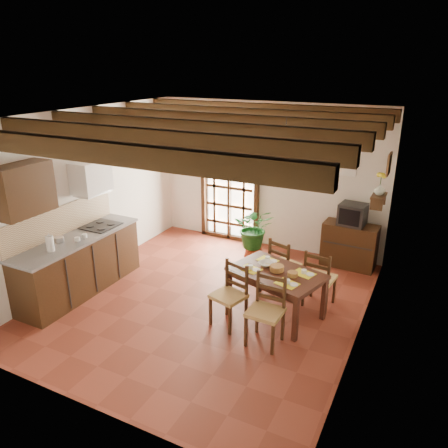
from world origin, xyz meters
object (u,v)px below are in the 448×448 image
Objects in this scene: potted_plant at (254,228)px; pendant_lamp at (284,174)px; dining_table at (276,277)px; chair_far_left at (284,275)px; chair_far_right at (319,288)px; crt_tv at (353,214)px; chair_near_left at (229,306)px; sideboard at (349,245)px; kitchen_counter at (80,263)px; chair_near_right at (265,323)px.

pendant_lamp is at bearing -56.69° from potted_plant.
pendant_lamp is at bearing 106.26° from dining_table.
potted_plant reaches higher than chair_far_left.
chair_far_right is (0.61, -0.18, 0.00)m from chair_far_left.
pendant_lamp is at bearing -101.26° from crt_tv.
sideboard is (1.10, 2.64, 0.11)m from chair_near_left.
kitchen_counter is 1.55× the size of dining_table.
crt_tv is (0.49, 2.81, 0.69)m from chair_near_right.
chair_near_right is at bearing 118.42° from chair_far_left.
crt_tv is at bearing 73.04° from pendant_lamp.
chair_far_left is at bearing -10.23° from chair_far_right.
sideboard is 2.68m from pendant_lamp.
chair_far_left is at bearing -47.00° from potted_plant.
chair_near_left is 0.97× the size of chair_near_right.
sideboard is at bearing -99.10° from chair_far_left.
crt_tv is (1.10, 2.63, 0.70)m from chair_near_left.
potted_plant is 2.46m from pendant_lamp.
potted_plant is (-1.68, -0.37, -0.42)m from crt_tv.
potted_plant is at bearing 123.31° from pendant_lamp.
kitchen_counter is 4.63m from crt_tv.
sideboard is 1.73m from potted_plant.
sideboard is (0.49, 2.81, 0.10)m from chair_near_right.
kitchen_counter reaches higher than chair_near_right.
chair_near_right reaches higher than chair_far_right.
chair_near_left is 2.35m from potted_plant.
chair_far_right is (0.49, 0.53, -0.32)m from dining_table.
potted_plant is (1.96, 2.44, 0.10)m from kitchen_counter.
chair_near_right is 1.96m from pendant_lamp.
crt_tv reaches higher than sideboard.
chair_near_left is 1.30m from chair_far_left.
potted_plant is (-0.94, 1.01, 0.29)m from chair_far_left.
dining_table is 0.78m from chair_near_right.
dining_table is at bearing -100.50° from crt_tv.
chair_near_right is 1.00× the size of sideboard.
kitchen_counter is 3.15m from chair_near_right.
potted_plant reaches higher than sideboard.
chair_far_right is 1.91m from pendant_lamp.
kitchen_counter reaches higher than crt_tv.
pendant_lamp is (-0.00, 0.10, 1.48)m from dining_table.
crt_tv is at bearing 12.60° from potted_plant.
kitchen_counter is 3.24m from chair_far_left.
pendant_lamp reaches higher than chair_far_left.
potted_plant reaches higher than crt_tv.
sideboard is at bearing 90.11° from dining_table.
potted_plant is at bearing -161.70° from crt_tv.
chair_near_left is 1.96m from pendant_lamp.
sideboard is at bearing -88.35° from chair_far_right.
chair_far_left is at bearing 101.45° from pendant_lamp.
kitchen_counter is 4.74× the size of crt_tv.
chair_far_left is at bearing -112.20° from crt_tv.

